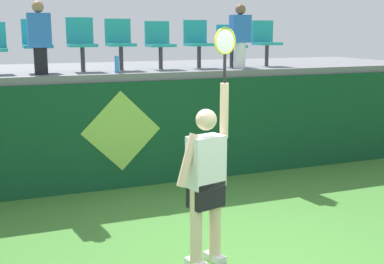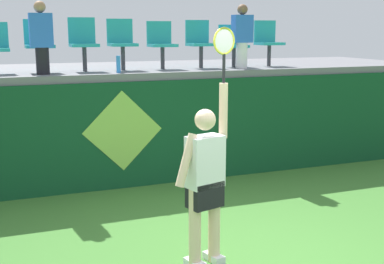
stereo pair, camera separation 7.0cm
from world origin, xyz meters
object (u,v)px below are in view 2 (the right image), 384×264
Objects in this scene: tennis_player at (205,179)px; stadium_chair_1 at (39,42)px; spectator_0 at (41,37)px; water_bottle at (118,64)px; stadium_chair_2 at (83,41)px; stadium_chair_6 at (232,43)px; spectator_1 at (242,35)px; stadium_chair_7 at (268,40)px; stadium_chair_3 at (122,41)px; stadium_chair_5 at (200,41)px; stadium_chair_4 at (161,42)px.

stadium_chair_1 reaches higher than tennis_player.
spectator_0 is (-1.28, 3.39, 1.42)m from tennis_player.
tennis_player is 3.41m from water_bottle.
stadium_chair_2 is 0.82m from spectator_0.
spectator_1 is (-0.00, -0.39, 0.14)m from stadium_chair_6.
stadium_chair_1 is 1.00× the size of stadium_chair_7.
stadium_chair_2 reaches higher than stadium_chair_7.
stadium_chair_1 is at bearing 153.65° from water_bottle.
tennis_player is 4.54m from stadium_chair_6.
stadium_chair_3 is 1.41m from stadium_chair_5.
stadium_chair_7 is at bearing 53.46° from tennis_player.
stadium_chair_5 is (0.71, 0.00, 0.01)m from stadium_chair_4.
stadium_chair_2 is at bearing 0.21° from stadium_chair_1.
tennis_player is 2.90× the size of stadium_chair_2.
stadium_chair_6 is 0.69× the size of spectator_1.
tennis_player is 9.35× the size of water_bottle.
tennis_player is at bearing -110.96° from stadium_chair_5.
stadium_chair_7 is at bearing 5.96° from spectator_0.
spectator_0 is 0.99× the size of spectator_1.
stadium_chair_3 is at bearing 179.89° from stadium_chair_6.
stadium_chair_3 reaches higher than stadium_chair_4.
stadium_chair_2 reaches higher than water_bottle.
spectator_0 is (-3.38, -0.43, 0.13)m from stadium_chair_6.
stadium_chair_3 is 2.09m from spectator_1.
stadium_chair_2 is 1.02× the size of stadium_chair_3.
stadium_chair_2 is at bearing 128.09° from water_bottle.
spectator_1 is at bearing -90.00° from stadium_chair_6.
spectator_1 reaches higher than stadium_chair_7.
spectator_1 reaches higher than stadium_chair_6.
stadium_chair_5 is at bearing 69.04° from tennis_player.
spectator_1 is (-0.73, -0.39, 0.09)m from stadium_chair_7.
stadium_chair_1 is (-1.28, 3.82, 1.33)m from tennis_player.
stadium_chair_3 is 2.05m from stadium_chair_6.
stadium_chair_1 is 4.11m from stadium_chair_7.
spectator_1 reaches higher than water_bottle.
stadium_chair_4 is 1.07× the size of stadium_chair_6.
stadium_chair_4 is at bearing -0.17° from stadium_chair_2.
stadium_chair_1 is 0.96× the size of stadium_chair_2.
stadium_chair_1 is 3.38m from stadium_chair_6.
spectator_1 is at bearing 58.45° from tennis_player.
tennis_player is 3.09× the size of stadium_chair_4.
tennis_player is 2.28× the size of spectator_1.
stadium_chair_2 reaches higher than stadium_chair_4.
stadium_chair_5 is at bearing 179.99° from stadium_chair_7.
stadium_chair_4 is 0.75× the size of spectator_0.
spectator_0 reaches higher than stadium_chair_6.
stadium_chair_4 is 1.36m from stadium_chair_6.
tennis_player is 4.30m from stadium_chair_5.
stadium_chair_5 is 0.77× the size of spectator_0.
spectator_1 is (1.36, -0.39, 0.11)m from stadium_chair_4.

